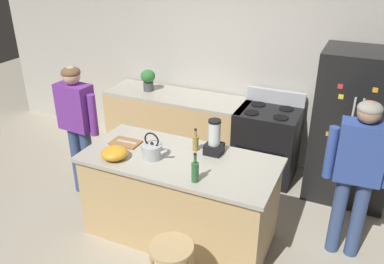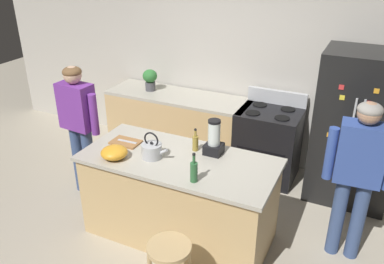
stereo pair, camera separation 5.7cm
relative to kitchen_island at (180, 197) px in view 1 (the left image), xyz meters
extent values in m
plane|color=#B2A893|center=(0.00, 0.00, -0.46)|extent=(14.00, 14.00, 0.00)
cube|color=#BCB7AD|center=(0.00, 1.95, 0.89)|extent=(8.00, 0.10, 2.70)
cube|color=tan|center=(0.00, 0.00, -0.02)|extent=(1.85, 0.82, 0.87)
cube|color=#B2AD9E|center=(0.00, 0.00, 0.43)|extent=(1.91, 0.88, 0.04)
cube|color=tan|center=(-0.80, 1.55, -0.02)|extent=(2.00, 0.64, 0.87)
cube|color=#B2AD9E|center=(-0.80, 1.55, 0.43)|extent=(2.00, 0.64, 0.04)
cube|color=black|center=(1.49, 1.50, 0.43)|extent=(0.90, 0.70, 1.78)
cylinder|color=#B7BABF|center=(1.45, 1.13, 0.52)|extent=(0.02, 0.02, 0.80)
cylinder|color=#B7BABF|center=(1.53, 1.13, 0.52)|extent=(0.02, 0.02, 0.80)
cube|color=red|center=(1.56, 1.15, 0.88)|extent=(0.05, 0.01, 0.05)
cube|color=yellow|center=(1.30, 1.15, 0.90)|extent=(0.05, 0.01, 0.05)
cube|color=orange|center=(1.61, 1.15, 1.02)|extent=(0.05, 0.01, 0.05)
cube|color=orange|center=(1.37, 1.15, 0.51)|extent=(0.05, 0.01, 0.05)
cube|color=orange|center=(1.24, 1.15, 0.46)|extent=(0.05, 0.01, 0.05)
cube|color=red|center=(1.28, 1.15, 1.01)|extent=(0.05, 0.01, 0.05)
cube|color=black|center=(0.49, 1.52, 0.00)|extent=(0.76, 0.64, 0.91)
cube|color=black|center=(0.49, 1.20, -0.05)|extent=(0.60, 0.01, 0.24)
cube|color=#B7BABF|center=(0.49, 1.81, 0.54)|extent=(0.76, 0.06, 0.18)
cylinder|color=black|center=(0.31, 1.37, 0.46)|extent=(0.18, 0.18, 0.01)
cylinder|color=black|center=(0.67, 1.37, 0.46)|extent=(0.18, 0.18, 0.01)
cylinder|color=black|center=(0.31, 1.67, 0.46)|extent=(0.18, 0.18, 0.01)
cylinder|color=black|center=(0.67, 1.67, 0.46)|extent=(0.18, 0.18, 0.01)
cylinder|color=#384C7A|center=(-1.49, 0.23, -0.03)|extent=(0.14, 0.14, 0.86)
cylinder|color=#384C7A|center=(-1.31, 0.22, -0.03)|extent=(0.14, 0.14, 0.86)
cube|color=#723399|center=(-1.40, 0.23, 0.67)|extent=(0.42, 0.25, 0.53)
cylinder|color=#723399|center=(-1.65, 0.24, 0.62)|extent=(0.10, 0.10, 0.48)
cylinder|color=#723399|center=(-1.15, 0.21, 0.62)|extent=(0.10, 0.10, 0.48)
sphere|color=#D8AD8C|center=(-1.40, 0.23, 1.03)|extent=(0.21, 0.21, 0.20)
ellipsoid|color=brown|center=(-1.40, 0.23, 1.07)|extent=(0.23, 0.23, 0.12)
cylinder|color=#384C7A|center=(1.67, 0.43, -0.04)|extent=(0.14, 0.14, 0.84)
cylinder|color=#384C7A|center=(1.49, 0.42, -0.04)|extent=(0.14, 0.14, 0.84)
cube|color=#334C99|center=(1.58, 0.43, 0.67)|extent=(0.42, 0.25, 0.57)
cylinder|color=#334C99|center=(1.33, 0.41, 0.62)|extent=(0.10, 0.10, 0.51)
sphere|color=tan|center=(1.58, 0.43, 1.05)|extent=(0.21, 0.21, 0.20)
ellipsoid|color=gray|center=(1.58, 0.43, 1.08)|extent=(0.22, 0.22, 0.12)
cylinder|color=tan|center=(0.34, -0.83, 0.14)|extent=(0.36, 0.36, 0.04)
cylinder|color=tan|center=(0.22, -0.72, -0.17)|extent=(0.04, 0.04, 0.58)
cylinder|color=#4C4C51|center=(-1.24, 1.55, 0.51)|extent=(0.14, 0.14, 0.12)
ellipsoid|color=#337A38|center=(-1.24, 1.55, 0.66)|extent=(0.20, 0.20, 0.18)
cube|color=black|center=(0.27, 0.24, 0.50)|extent=(0.17, 0.17, 0.10)
cylinder|color=silver|center=(0.27, 0.24, 0.67)|extent=(0.12, 0.12, 0.23)
cylinder|color=black|center=(0.27, 0.24, 0.80)|extent=(0.12, 0.12, 0.02)
cylinder|color=olive|center=(0.08, 0.22, 0.53)|extent=(0.06, 0.06, 0.15)
cylinder|color=olive|center=(0.08, 0.22, 0.64)|extent=(0.02, 0.02, 0.07)
cylinder|color=black|center=(0.08, 0.22, 0.68)|extent=(0.03, 0.03, 0.02)
cylinder|color=#2D6638|center=(0.31, -0.31, 0.55)|extent=(0.07, 0.07, 0.18)
cylinder|color=#2D6638|center=(0.31, -0.31, 0.68)|extent=(0.03, 0.03, 0.08)
cylinder|color=black|center=(0.31, -0.31, 0.72)|extent=(0.03, 0.03, 0.02)
ellipsoid|color=orange|center=(-0.56, -0.26, 0.51)|extent=(0.26, 0.26, 0.12)
cylinder|color=#B7BABF|center=(-0.24, -0.09, 0.52)|extent=(0.20, 0.20, 0.14)
sphere|color=black|center=(-0.24, -0.09, 0.61)|extent=(0.03, 0.03, 0.03)
cylinder|color=#B7BABF|center=(-0.11, -0.09, 0.55)|extent=(0.09, 0.03, 0.08)
torus|color=black|center=(-0.24, -0.09, 0.64)|extent=(0.16, 0.02, 0.16)
cube|color=#9E6B3D|center=(-0.64, 0.05, 0.46)|extent=(0.30, 0.20, 0.02)
cube|color=#B7BABF|center=(-0.62, 0.05, 0.48)|extent=(0.22, 0.04, 0.01)
camera|label=1|loc=(1.50, -2.99, 2.35)|focal=37.26mm
camera|label=2|loc=(1.55, -2.97, 2.35)|focal=37.26mm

